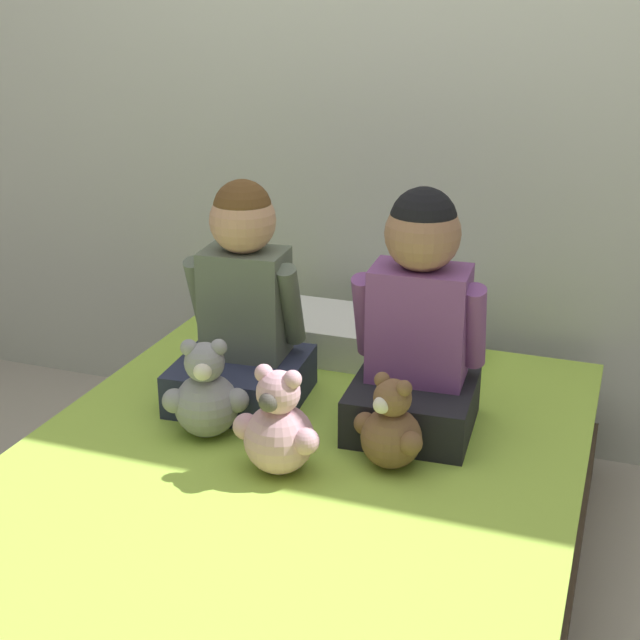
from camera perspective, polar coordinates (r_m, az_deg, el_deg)
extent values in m
plane|color=#B2A899|center=(2.25, -2.83, -18.33)|extent=(14.00, 14.00, 0.00)
cube|color=beige|center=(2.75, 5.63, 17.32)|extent=(8.00, 0.06, 2.50)
cube|color=#473828|center=(2.19, -2.87, -16.62)|extent=(1.33, 1.88, 0.17)
cube|color=white|center=(2.10, -2.96, -12.99)|extent=(1.30, 1.85, 0.17)
cube|color=#A8D147|center=(2.04, -3.01, -10.70)|extent=(1.32, 1.86, 0.03)
cube|color=#282D47|center=(2.38, -5.05, -3.87)|extent=(0.35, 0.35, 0.12)
cube|color=#5B6656|center=(2.35, -4.80, 1.09)|extent=(0.23, 0.16, 0.29)
sphere|color=tan|center=(2.28, -4.97, 6.36)|extent=(0.17, 0.17, 0.17)
sphere|color=brown|center=(2.28, -4.99, 7.09)|extent=(0.15, 0.15, 0.15)
cylinder|color=#5B6656|center=(2.39, -7.61, 1.52)|extent=(0.07, 0.14, 0.24)
cylinder|color=#5B6656|center=(2.31, -1.89, 0.97)|extent=(0.07, 0.14, 0.24)
cube|color=black|center=(2.24, 5.92, -5.52)|extent=(0.32, 0.32, 0.12)
cube|color=#7F4789|center=(2.20, 6.35, -0.23)|extent=(0.25, 0.17, 0.29)
sphere|color=#9E7051|center=(2.13, 6.59, 5.50)|extent=(0.18, 0.18, 0.18)
sphere|color=black|center=(2.12, 6.63, 6.33)|extent=(0.16, 0.16, 0.16)
cylinder|color=#7F4789|center=(2.22, 2.93, 0.30)|extent=(0.06, 0.13, 0.24)
cylinder|color=#7F4789|center=(2.18, 9.85, -0.43)|extent=(0.06, 0.13, 0.24)
sphere|color=#939399|center=(2.21, -7.27, -5.41)|extent=(0.16, 0.16, 0.16)
sphere|color=#939399|center=(2.16, -7.41, -2.70)|extent=(0.10, 0.10, 0.10)
sphere|color=white|center=(2.13, -7.52, -3.28)|extent=(0.04, 0.04, 0.04)
sphere|color=#939399|center=(2.15, -8.39, -1.76)|extent=(0.04, 0.04, 0.04)
sphere|color=#939399|center=(2.14, -6.51, -1.76)|extent=(0.04, 0.04, 0.04)
sphere|color=#939399|center=(2.20, -9.30, -5.12)|extent=(0.06, 0.06, 0.06)
sphere|color=#939399|center=(2.18, -5.35, -5.14)|extent=(0.06, 0.06, 0.06)
sphere|color=brown|center=(2.07, 4.58, -7.53)|extent=(0.14, 0.14, 0.14)
sphere|color=brown|center=(2.02, 4.67, -4.99)|extent=(0.09, 0.09, 0.09)
sphere|color=white|center=(2.00, 3.97, -5.45)|extent=(0.04, 0.04, 0.04)
sphere|color=brown|center=(2.03, 4.00, -3.84)|extent=(0.04, 0.04, 0.04)
sphere|color=brown|center=(1.99, 5.40, -4.37)|extent=(0.04, 0.04, 0.04)
sphere|color=brown|center=(2.09, 2.91, -6.63)|extent=(0.05, 0.05, 0.05)
sphere|color=brown|center=(2.02, 5.83, -7.85)|extent=(0.05, 0.05, 0.05)
sphere|color=#DBA3B2|center=(2.04, -2.63, -7.59)|extent=(0.16, 0.16, 0.16)
sphere|color=#DBA3B2|center=(1.99, -2.69, -4.65)|extent=(0.10, 0.10, 0.10)
sphere|color=#4C4742|center=(1.96, -3.30, -5.26)|extent=(0.05, 0.05, 0.05)
sphere|color=#DBA3B2|center=(1.99, -3.62, -3.42)|extent=(0.04, 0.04, 0.04)
sphere|color=#DBA3B2|center=(1.96, -1.78, -3.82)|extent=(0.04, 0.04, 0.04)
sphere|color=#DBA3B2|center=(2.05, -4.75, -6.81)|extent=(0.06, 0.06, 0.06)
sphere|color=#DBA3B2|center=(1.99, -0.91, -7.77)|extent=(0.06, 0.06, 0.06)
cube|color=white|center=(2.66, 3.37, -1.20)|extent=(0.59, 0.29, 0.11)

